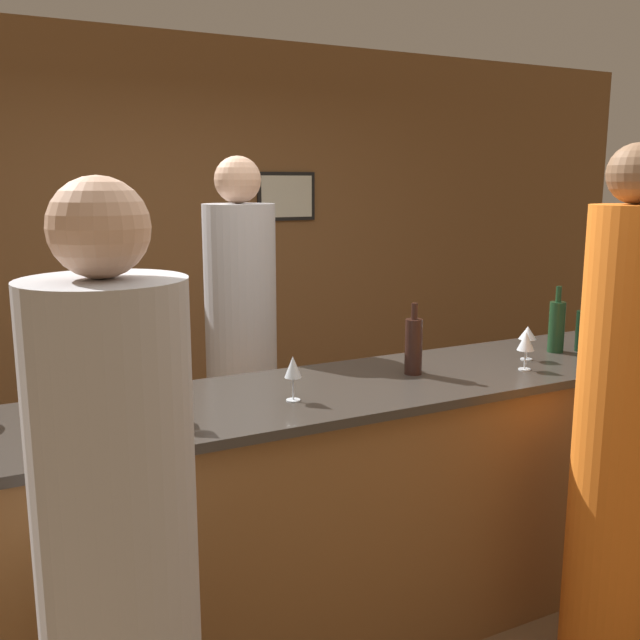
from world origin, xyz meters
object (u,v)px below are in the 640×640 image
guest_0 (120,596)px  wine_bottle_0 (414,345)px  bartender (242,373)px  wine_bottle_2 (584,330)px  guest_1 (616,437)px  wine_bottle_1 (557,326)px

guest_0 → wine_bottle_0: 1.60m
bartender → guest_0: bartender is taller
guest_0 → wine_bottle_2: guest_0 is taller
guest_0 → wine_bottle_0: (1.37, 0.76, 0.32)m
guest_1 → guest_0: bearing=-177.5°
bartender → guest_1: size_ratio=0.99×
guest_1 → wine_bottle_0: 0.84m
bartender → guest_0: bearing=59.8°
bartender → guest_1: (0.87, -1.50, 0.02)m
guest_1 → bartender: bearing=120.1°
wine_bottle_1 → wine_bottle_0: bearing=-178.6°
guest_0 → wine_bottle_1: bearing=19.6°
bartender → wine_bottle_0: bearing=118.5°
bartender → wine_bottle_0: bartender is taller
bartender → guest_1: guest_1 is taller
guest_1 → wine_bottle_0: size_ratio=6.63×
wine_bottle_1 → guest_0: bearing=-160.4°
bartender → guest_0: (-0.92, -1.58, -0.06)m
wine_bottle_0 → wine_bottle_2: size_ratio=1.17×
guest_1 → wine_bottle_0: (-0.43, 0.68, 0.25)m
wine_bottle_1 → bartender: bearing=147.6°
wine_bottle_1 → wine_bottle_2: wine_bottle_1 is taller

